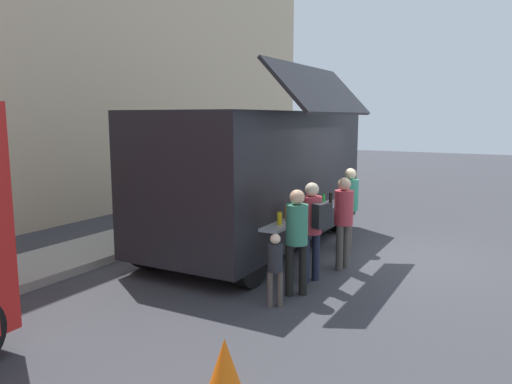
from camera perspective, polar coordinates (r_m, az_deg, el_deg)
The scene contains 10 objects.
ground_plane at distance 10.00m, azimuth 15.10°, elevation -7.24°, with size 60.00×60.00×0.00m, color #38383D.
curb_strip at distance 9.22m, azimuth -27.31°, elevation -8.81°, with size 28.00×1.60×0.15m, color #9E998E.
food_truck_main at distance 10.07m, azimuth 0.36°, elevation 2.09°, with size 5.81×3.23×3.61m.
traffic_cone_orange at distance 5.15m, azimuth -3.64°, elevation -19.32°, with size 0.36×0.36×0.55m, color orange.
trash_bin at distance 14.66m, azimuth -0.33°, elevation 0.10°, with size 0.60×0.60×1.01m, color #2F6338.
customer_front_ordering at distance 8.84m, azimuth 10.10°, elevation -2.62°, with size 0.34×0.33×1.64m.
customer_mid_with_backpack at distance 8.04m, azimuth 6.61°, elevation -3.45°, with size 0.45×0.54×1.65m.
customer_rear_waiting at distance 7.42m, azimuth 4.74°, elevation -4.75°, with size 0.33×0.33×1.63m.
customer_extra_browsing at distance 10.15m, azimuth 10.79°, elevation -1.07°, with size 0.34×0.34×1.67m.
child_near_queue at distance 7.05m, azimuth 2.24°, elevation -8.26°, with size 0.22×0.22×1.07m.
Camera 1 is at (-9.36, -2.27, 2.69)m, focal length 34.56 mm.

